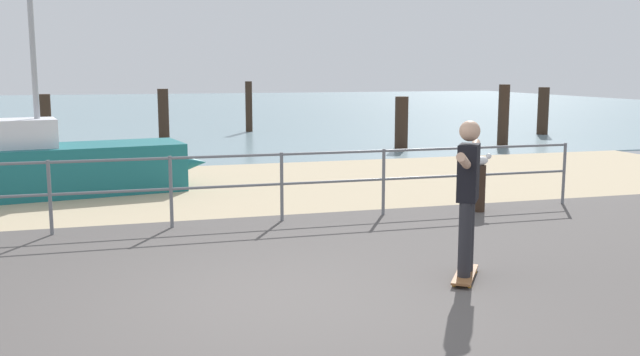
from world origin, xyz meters
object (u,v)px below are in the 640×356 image
sailboat (67,166)px  bollard_short (480,189)px  skateboard (465,275)px  skateboarder (468,188)px  seagull (481,160)px

sailboat → bollard_short: 7.30m
skateboard → skateboarder: 0.95m
sailboat → skateboarder: 8.12m
skateboard → sailboat: bearing=123.2°
sailboat → skateboard: 8.12m
skateboard → seagull: size_ratio=1.64×
skateboard → skateboarder: (-0.00, -0.00, 0.95)m
sailboat → bollard_short: size_ratio=6.68×
skateboarder → seagull: (1.96, 3.24, -0.18)m
bollard_short → skateboard: bearing=-121.0°
sailboat → seagull: 7.32m
skateboarder → bollard_short: 3.83m
skateboarder → seagull: 3.79m
bollard_short → seagull: bearing=20.3°
skateboarder → skateboard: bearing=7.1°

